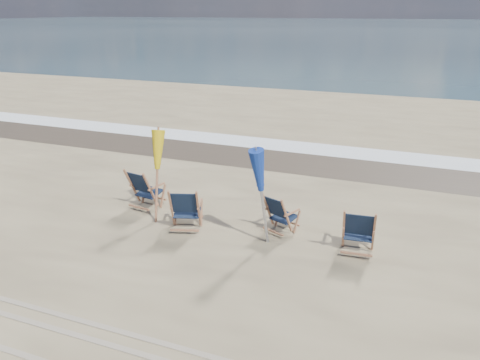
{
  "coord_description": "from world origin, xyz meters",
  "views": [
    {
      "loc": [
        3.52,
        -6.85,
        4.46
      ],
      "look_at": [
        0.0,
        2.2,
        0.9
      ],
      "focal_mm": 35.0,
      "sensor_mm": 36.0,
      "label": 1
    }
  ],
  "objects": [
    {
      "name": "ocean",
      "position": [
        0.0,
        128.0,
        0.0
      ],
      "size": [
        400.0,
        400.0,
        0.0
      ],
      "primitive_type": "plane",
      "color": "#314A52",
      "rests_on": "ground"
    },
    {
      "name": "surf_foam",
      "position": [
        0.0,
        8.3,
        0.0
      ],
      "size": [
        200.0,
        1.4,
        0.01
      ],
      "primitive_type": "cube",
      "color": "silver",
      "rests_on": "ground"
    },
    {
      "name": "wet_sand_strip",
      "position": [
        0.0,
        6.8,
        0.0
      ],
      "size": [
        200.0,
        2.6,
        0.0
      ],
      "primitive_type": "cube",
      "color": "#42362A",
      "rests_on": "ground"
    },
    {
      "name": "beach_chair_0",
      "position": [
        -2.01,
        1.7,
        0.51
      ],
      "size": [
        0.77,
        0.84,
        1.02
      ],
      "primitive_type": null,
      "rotation": [
        0.0,
        0.0,
        2.97
      ],
      "color": "black",
      "rests_on": "ground"
    },
    {
      "name": "beach_chair_1",
      "position": [
        -0.52,
        1.16,
        0.51
      ],
      "size": [
        0.85,
        0.9,
        1.02
      ],
      "primitive_type": null,
      "rotation": [
        0.0,
        0.0,
        3.46
      ],
      "color": "black",
      "rests_on": "ground"
    },
    {
      "name": "beach_chair_2",
      "position": [
        1.25,
        1.6,
        0.45
      ],
      "size": [
        0.78,
        0.82,
        0.9
      ],
      "primitive_type": null,
      "rotation": [
        0.0,
        0.0,
        2.75
      ],
      "color": "black",
      "rests_on": "ground"
    },
    {
      "name": "beach_chair_3",
      "position": [
        3.01,
        1.38,
        0.5
      ],
      "size": [
        0.7,
        0.77,
        1.0
      ],
      "primitive_type": null,
      "rotation": [
        0.0,
        0.0,
        3.23
      ],
      "color": "black",
      "rests_on": "ground"
    },
    {
      "name": "umbrella_yellow",
      "position": [
        -1.69,
        1.49,
        1.5
      ],
      "size": [
        0.3,
        0.3,
        2.01
      ],
      "color": "#966143",
      "rests_on": "ground"
    },
    {
      "name": "umbrella_blue",
      "position": [
        0.91,
        1.08,
        1.55
      ],
      "size": [
        0.3,
        0.3,
        2.07
      ],
      "color": "#A5A5AD",
      "rests_on": "ground"
    }
  ]
}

